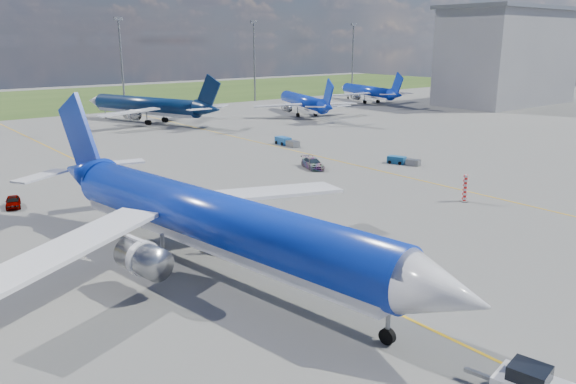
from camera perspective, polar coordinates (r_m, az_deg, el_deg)
ground at (r=40.90m, az=5.78°, el=-9.71°), size 400.00×400.00×0.00m
taxiway_lines at (r=62.52m, az=-12.07°, el=-1.11°), size 60.25×160.00×0.02m
floodlight_masts at (r=141.14m, az=-24.23°, el=11.97°), size 202.20×0.50×22.70m
terminal_building at (r=169.83m, az=21.43°, el=12.74°), size 42.00×22.00×26.00m
warning_post at (r=64.40m, az=17.54°, el=0.36°), size 0.50×0.50×3.00m
bg_jet_n at (r=125.96m, az=-14.05°, el=6.85°), size 42.21×48.05×10.52m
bg_jet_ne at (r=134.44m, az=1.56°, el=7.79°), size 37.40×42.41×9.25m
bg_jet_ene at (r=164.42m, az=8.05°, el=8.99°), size 34.66×40.29×9.01m
main_airliner at (r=43.65m, az=-7.27°, el=-8.10°), size 41.58×50.80×12.07m
service_car_a at (r=66.28m, az=-26.16°, el=-0.89°), size 2.29×3.85×1.23m
service_car_b at (r=58.66m, az=-14.90°, el=-1.74°), size 4.84×4.22×1.24m
service_car_c at (r=77.81m, az=2.52°, el=2.93°), size 3.56×5.35×1.44m
baggage_tug_w at (r=82.13m, az=11.54°, el=3.13°), size 2.72×4.83×1.05m
baggage_tug_c at (r=69.75m, az=-15.82°, el=0.70°), size 1.85×4.35×0.95m
baggage_tug_e at (r=95.24m, az=-0.16°, el=5.11°), size 1.90×5.63×1.24m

